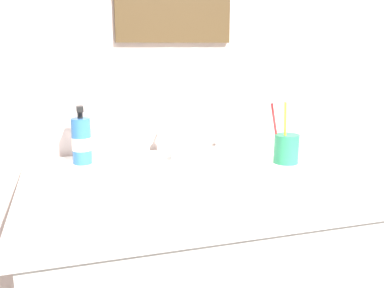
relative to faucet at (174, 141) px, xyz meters
name	(u,v)px	position (x,y,z in m)	size (l,w,h in m)	color
tiled_wall_back	(172,65)	(0.04, 0.15, 0.23)	(2.18, 0.04, 2.40)	beige
sink_basin	(195,191)	(0.00, -0.23, -0.09)	(0.48, 0.48, 0.10)	white
faucet	(174,141)	(0.00, 0.00, 0.00)	(0.02, 0.15, 0.11)	silver
toothbrush_cup	(286,149)	(0.31, -0.16, -0.01)	(0.07, 0.07, 0.09)	#2D9966
toothbrush_red	(275,124)	(0.28, -0.13, 0.06)	(0.04, 0.04, 0.20)	red
toothbrush_yellow	(285,124)	(0.30, -0.17, 0.07)	(0.03, 0.02, 0.21)	yellow
soap_dispenser	(82,141)	(-0.28, 0.02, 0.02)	(0.06, 0.06, 0.18)	#3372BF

